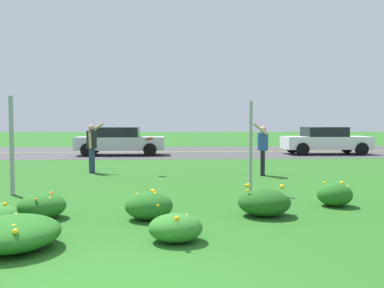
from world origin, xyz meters
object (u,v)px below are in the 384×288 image
sign_post_by_roadside (250,147)px  person_thrower_dark_shirt (92,144)px  car_silver_center_left (120,141)px  car_white_center_right (325,140)px  person_catcher_blue_shirt (263,146)px  frisbee_red (149,139)px  sign_post_near_path (12,146)px

sign_post_by_roadside → person_thrower_dark_shirt: 6.13m
sign_post_by_roadside → car_silver_center_left: bearing=111.2°
person_thrower_dark_shirt → car_white_center_right: person_thrower_dark_shirt is taller
person_thrower_dark_shirt → person_catcher_blue_shirt: (5.58, -1.02, -0.03)m
person_catcher_blue_shirt → car_white_center_right: (5.35, 8.60, -0.21)m
car_silver_center_left → car_white_center_right: (10.87, 0.00, 0.00)m
person_thrower_dark_shirt → frisbee_red: bearing=-17.3°
sign_post_near_path → car_white_center_right: size_ratio=0.52×
sign_post_by_roadside → person_catcher_blue_shirt: sign_post_by_roadside is taller
frisbee_red → car_silver_center_left: (-1.89, 8.19, -0.43)m
person_thrower_dark_shirt → car_white_center_right: 13.31m
sign_post_by_roadside → person_thrower_dark_shirt: size_ratio=1.31×
sign_post_by_roadside → car_white_center_right: size_ratio=0.49×
sign_post_near_path → car_white_center_right: 16.84m
car_silver_center_left → sign_post_by_roadside: bearing=-68.8°
person_catcher_blue_shirt → frisbee_red: bearing=173.6°
car_white_center_right → car_silver_center_left: bearing=180.0°
sign_post_by_roadside → person_catcher_blue_shirt: size_ratio=1.31×
person_catcher_blue_shirt → frisbee_red: 3.66m
person_thrower_dark_shirt → frisbee_red: person_thrower_dark_shirt is taller
person_thrower_dark_shirt → frisbee_red: (1.96, -0.61, 0.19)m
person_thrower_dark_shirt → sign_post_near_path: bearing=-104.4°
sign_post_near_path → car_silver_center_left: (1.14, 11.79, -0.42)m
person_catcher_blue_shirt → car_white_center_right: size_ratio=0.38×
sign_post_near_path → sign_post_by_roadside: (5.66, 0.14, -0.05)m
frisbee_red → sign_post_near_path: bearing=-130.2°
person_thrower_dark_shirt → car_silver_center_left: bearing=89.5°
sign_post_by_roadside → person_catcher_blue_shirt: bearing=71.9°
sign_post_by_roadside → person_thrower_dark_shirt: (-4.59, 4.06, -0.13)m
sign_post_by_roadside → car_silver_center_left: size_ratio=0.49×
sign_post_near_path → person_catcher_blue_shirt: sign_post_near_path is taller
sign_post_near_path → frisbee_red: (3.04, 3.59, 0.00)m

